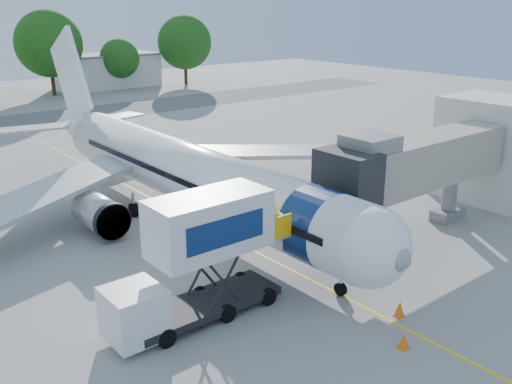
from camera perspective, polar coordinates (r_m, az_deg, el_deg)
ground at (r=33.91m, az=-3.44°, el=-4.27°), size 160.00×160.00×0.00m
guidance_line at (r=33.90m, az=-3.44°, el=-4.26°), size 0.15×70.00×0.01m
taxiway_strip at (r=71.12m, az=-23.77°, el=6.28°), size 120.00×10.00×0.01m
aircraft at (r=36.18m, az=-7.35°, el=2.03°), size 34.17×37.73×11.35m
jet_bridge at (r=33.17m, az=15.02°, el=2.54°), size 13.90×3.20×6.60m
terminal_stub at (r=42.12m, az=23.48°, el=3.76°), size 5.00×8.00×7.00m
catering_hiloader at (r=24.27m, az=-5.89°, el=-6.77°), size 8.52×2.44×5.50m
ground_tug at (r=25.32m, az=23.15°, el=-12.16°), size 4.13×2.65×1.53m
safety_cone_a at (r=26.16m, az=14.17°, el=-11.28°), size 0.45×0.45×0.71m
safety_cone_b at (r=24.05m, az=14.55°, el=-14.19°), size 0.43×0.43×0.69m
outbuilding_right at (r=96.83m, az=-14.67°, el=11.66°), size 16.40×7.40×5.30m
tree_e at (r=90.09m, az=-20.02°, el=13.77°), size 9.62×9.62×12.26m
tree_f at (r=94.34m, az=-13.49°, el=12.86°), size 6.13×6.13×7.82m
tree_g at (r=97.84m, az=-7.16°, el=14.63°), size 8.84×8.84×11.27m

